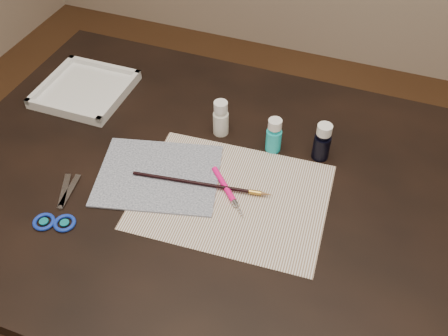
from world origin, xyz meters
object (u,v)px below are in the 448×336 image
(canvas, at_px, (158,175))
(paint_bottle_cyan, at_px, (274,135))
(paper, at_px, (232,196))
(paint_bottle_navy, at_px, (322,142))
(scissors, at_px, (59,202))
(palette_tray, at_px, (85,89))
(paint_bottle_white, at_px, (221,118))

(canvas, height_order, paint_bottle_cyan, paint_bottle_cyan)
(paper, height_order, paint_bottle_navy, paint_bottle_navy)
(paper, bearing_deg, paint_bottle_cyan, 77.08)
(scissors, bearing_deg, paint_bottle_navy, -78.69)
(canvas, height_order, scissors, scissors)
(canvas, distance_m, palette_tray, 0.38)
(palette_tray, bearing_deg, canvas, -33.42)
(paint_bottle_white, bearing_deg, paint_bottle_navy, 0.29)
(paper, xyz_separation_m, paint_bottle_white, (-0.10, 0.19, 0.05))
(paper, relative_size, scissors, 2.28)
(canvas, relative_size, paint_bottle_navy, 2.82)
(paint_bottle_white, bearing_deg, palette_tray, 176.98)
(canvas, xyz_separation_m, palette_tray, (-0.31, 0.21, 0.01))
(paint_bottle_white, distance_m, paint_bottle_cyan, 0.14)
(canvas, bearing_deg, paper, 0.30)
(paper, relative_size, palette_tray, 1.84)
(paint_bottle_white, relative_size, paint_bottle_navy, 0.97)
(canvas, bearing_deg, paint_bottle_navy, 30.20)
(canvas, height_order, paint_bottle_white, paint_bottle_white)
(palette_tray, bearing_deg, paint_bottle_navy, -1.75)
(paint_bottle_white, distance_m, paint_bottle_navy, 0.24)
(paper, height_order, paint_bottle_cyan, paint_bottle_cyan)
(canvas, bearing_deg, paint_bottle_white, 67.33)
(paint_bottle_cyan, height_order, scissors, paint_bottle_cyan)
(paper, distance_m, palette_tray, 0.53)
(paper, distance_m, paint_bottle_cyan, 0.18)
(scissors, bearing_deg, paint_bottle_white, -59.08)
(paper, bearing_deg, canvas, -179.70)
(paint_bottle_navy, height_order, scissors, paint_bottle_navy)
(paper, bearing_deg, paint_bottle_white, 117.31)
(paint_bottle_navy, bearing_deg, canvas, -149.80)
(paper, xyz_separation_m, paint_bottle_cyan, (0.04, 0.17, 0.04))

